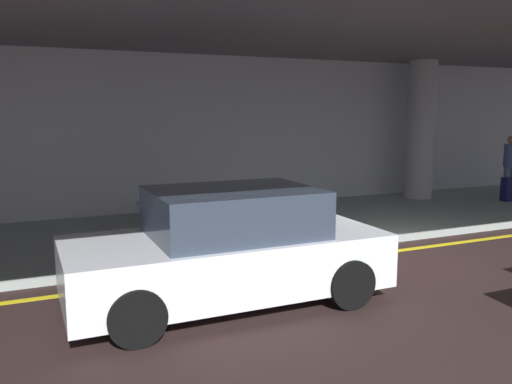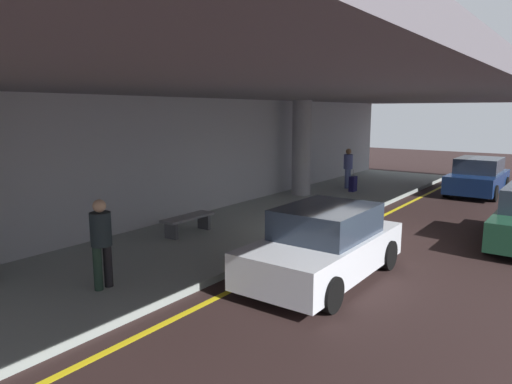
% 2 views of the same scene
% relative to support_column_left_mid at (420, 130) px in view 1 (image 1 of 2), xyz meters
% --- Properties ---
extents(ground_plane, '(60.00, 60.00, 0.00)m').
position_rel_support_column_left_mid_xyz_m(ground_plane, '(-4.00, -4.31, -1.97)').
color(ground_plane, black).
extents(sidewalk, '(26.00, 4.20, 0.15)m').
position_rel_support_column_left_mid_xyz_m(sidewalk, '(-4.00, -1.21, -1.90)').
color(sidewalk, '#97A19C').
rests_on(sidewalk, ground).
extents(lane_stripe_yellow, '(26.00, 0.14, 0.01)m').
position_rel_support_column_left_mid_xyz_m(lane_stripe_yellow, '(-4.00, -3.81, -1.97)').
color(lane_stripe_yellow, yellow).
rests_on(lane_stripe_yellow, ground).
extents(support_column_left_mid, '(0.75, 0.75, 3.65)m').
position_rel_support_column_left_mid_xyz_m(support_column_left_mid, '(0.00, 0.00, 0.00)').
color(support_column_left_mid, '#9B9AA1').
rests_on(support_column_left_mid, sidewalk).
extents(ceiling_overhang, '(28.00, 13.20, 0.30)m').
position_rel_support_column_left_mid_xyz_m(ceiling_overhang, '(-4.00, -1.71, 1.97)').
color(ceiling_overhang, slate).
rests_on(ceiling_overhang, support_column_far_left).
extents(terminal_back_wall, '(26.00, 0.30, 3.80)m').
position_rel_support_column_left_mid_xyz_m(terminal_back_wall, '(-4.00, 1.04, -0.07)').
color(terminal_back_wall, '#AEAFB6').
rests_on(terminal_back_wall, ground).
extents(car_white, '(4.10, 1.92, 1.50)m').
position_rel_support_column_left_mid_xyz_m(car_white, '(-7.42, -4.93, -1.26)').
color(car_white, white).
rests_on(car_white, ground).
extents(traveler_with_luggage, '(0.38, 0.38, 1.68)m').
position_rel_support_column_left_mid_xyz_m(traveler_with_luggage, '(2.45, -0.85, -0.86)').
color(traveler_with_luggage, '#546199').
rests_on(traveler_with_luggage, sidewalk).
extents(suitcase_upright_primary, '(0.36, 0.22, 0.90)m').
position_rel_support_column_left_mid_xyz_m(suitcase_upright_primary, '(1.81, -1.39, -1.51)').
color(suitcase_upright_primary, '#18154A').
rests_on(suitcase_upright_primary, sidewalk).
extents(bench_metal, '(1.60, 0.50, 0.48)m').
position_rel_support_column_left_mid_xyz_m(bench_metal, '(-6.91, -0.59, -1.47)').
color(bench_metal, slate).
rests_on(bench_metal, sidewalk).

